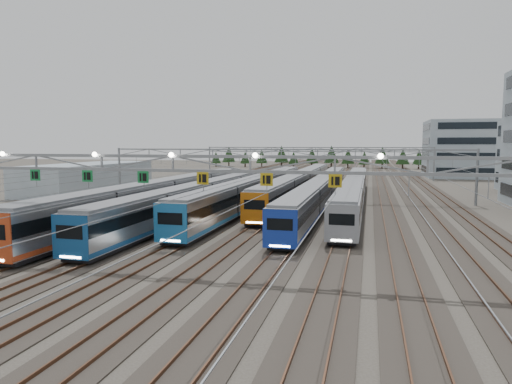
% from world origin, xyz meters
% --- Properties ---
extents(ground, '(400.00, 400.00, 0.00)m').
position_xyz_m(ground, '(0.00, 0.00, 0.00)').
color(ground, '#47423A').
rests_on(ground, ground).
extents(track_bed, '(54.00, 260.00, 5.42)m').
position_xyz_m(track_bed, '(0.00, 100.00, 1.49)').
color(track_bed, '#2D2823').
rests_on(track_bed, ground).
extents(train_a, '(3.13, 52.86, 4.08)m').
position_xyz_m(train_a, '(-11.25, 21.81, 2.29)').
color(train_a, black).
rests_on(train_a, ground).
extents(train_b, '(2.87, 51.28, 3.74)m').
position_xyz_m(train_b, '(-6.75, 23.12, 2.12)').
color(train_b, black).
rests_on(train_b, ground).
extents(train_c, '(2.95, 58.51, 3.84)m').
position_xyz_m(train_c, '(-2.25, 33.39, 2.17)').
color(train_c, black).
rests_on(train_c, ground).
extents(train_d, '(2.93, 64.15, 3.82)m').
position_xyz_m(train_d, '(2.25, 46.27, 2.16)').
color(train_d, black).
rests_on(train_d, ground).
extents(train_e, '(2.78, 63.92, 3.62)m').
position_xyz_m(train_e, '(6.75, 36.44, 2.06)').
color(train_e, black).
rests_on(train_e, ground).
extents(train_f, '(2.84, 57.81, 3.69)m').
position_xyz_m(train_f, '(11.25, 36.59, 2.10)').
color(train_f, black).
rests_on(train_f, ground).
extents(gantry_near, '(56.36, 0.61, 8.08)m').
position_xyz_m(gantry_near, '(-0.05, -0.12, 7.09)').
color(gantry_near, gray).
rests_on(gantry_near, ground).
extents(gantry_mid, '(56.36, 0.36, 8.00)m').
position_xyz_m(gantry_mid, '(0.00, 40.00, 6.39)').
color(gantry_mid, gray).
rests_on(gantry_mid, ground).
extents(gantry_far, '(56.36, 0.36, 8.00)m').
position_xyz_m(gantry_far, '(0.00, 85.00, 6.39)').
color(gantry_far, gray).
rests_on(gantry_far, ground).
extents(depot_bldg_north, '(22.00, 18.00, 14.78)m').
position_xyz_m(depot_bldg_north, '(38.67, 100.01, 7.39)').
color(depot_bldg_north, '#8FA2AB').
rests_on(depot_bldg_north, ground).
extents(west_shed, '(10.00, 30.00, 5.07)m').
position_xyz_m(west_shed, '(-37.02, 44.60, 2.54)').
color(west_shed, '#8FA2AB').
rests_on(west_shed, ground).
extents(treeline, '(106.40, 5.60, 7.02)m').
position_xyz_m(treeline, '(5.40, 138.26, 4.23)').
color(treeline, '#332114').
rests_on(treeline, ground).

